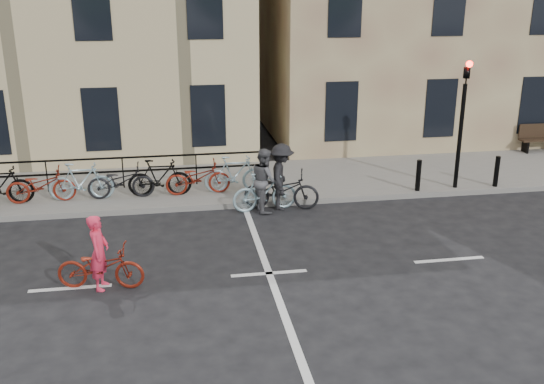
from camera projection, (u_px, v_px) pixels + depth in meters
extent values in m
plane|color=black|center=(269.00, 273.00, 12.63)|extent=(120.00, 120.00, 0.00)
cube|color=slate|center=(100.00, 190.00, 17.58)|extent=(46.00, 4.00, 0.15)
cylinder|color=black|center=(460.00, 137.00, 17.14)|extent=(0.12, 0.12, 3.00)
imported|color=black|center=(467.00, 67.00, 16.52)|extent=(0.15, 0.18, 0.90)
sphere|color=#FF0C05|center=(469.00, 64.00, 16.37)|extent=(0.18, 0.18, 0.18)
cylinder|color=black|center=(418.00, 175.00, 17.20)|extent=(0.14, 0.14, 0.90)
cylinder|color=black|center=(497.00, 171.00, 17.57)|extent=(0.14, 0.14, 0.90)
cube|color=black|center=(525.00, 147.00, 21.30)|extent=(0.06, 0.38, 0.40)
cube|color=black|center=(542.00, 140.00, 21.32)|extent=(1.60, 0.40, 0.06)
cube|color=black|center=(540.00, 131.00, 21.40)|extent=(1.60, 0.06, 0.50)
cube|color=black|center=(104.00, 173.00, 17.34)|extent=(9.35, 0.04, 0.95)
imported|color=maroon|center=(41.00, 185.00, 16.26)|extent=(1.80, 0.63, 0.95)
imported|color=#8FB0BB|center=(81.00, 182.00, 16.40)|extent=(1.75, 0.49, 1.05)
imported|color=black|center=(121.00, 181.00, 16.59)|extent=(1.80, 0.63, 0.95)
imported|color=black|center=(160.00, 178.00, 16.73)|extent=(1.75, 0.49, 1.05)
imported|color=maroon|center=(198.00, 178.00, 16.92)|extent=(1.80, 0.63, 0.95)
imported|color=#8FB0BB|center=(235.00, 174.00, 17.06)|extent=(1.75, 0.49, 1.05)
imported|color=maroon|center=(101.00, 267.00, 11.90)|extent=(1.80, 0.89, 0.90)
imported|color=#F12A4C|center=(99.00, 252.00, 11.79)|extent=(0.46, 0.61, 1.53)
imported|color=#8FB0BB|center=(265.00, 192.00, 16.04)|extent=(1.82, 0.72, 1.06)
imported|color=#515155|center=(265.00, 180.00, 15.94)|extent=(0.75, 0.90, 1.71)
imported|color=black|center=(281.00, 190.00, 16.18)|extent=(2.12, 1.12, 1.06)
imported|color=black|center=(281.00, 177.00, 16.06)|extent=(0.90, 1.27, 1.79)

